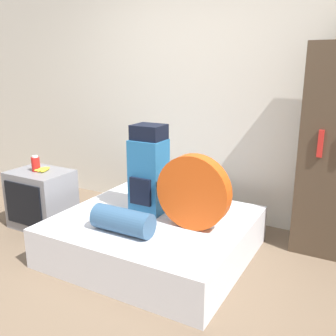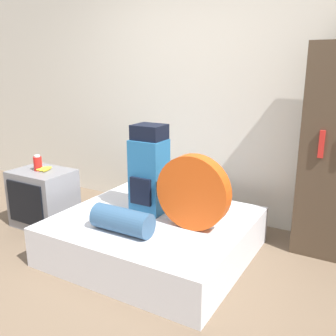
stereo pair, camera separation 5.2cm
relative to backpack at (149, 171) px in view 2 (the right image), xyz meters
name	(u,v)px [view 2 (the right image)]	position (x,y,z in m)	size (l,w,h in m)	color
ground_plane	(101,294)	(0.10, -0.80, -0.70)	(16.00, 16.00, 0.00)	brown
wall_back	(209,93)	(0.10, 0.97, 0.60)	(8.00, 0.05, 2.60)	silver
bed	(155,235)	(0.11, -0.09, -0.54)	(1.55, 1.41, 0.33)	silver
backpack	(149,171)	(0.00, 0.00, 0.00)	(0.28, 0.27, 0.77)	#23669E
tent_bag	(193,192)	(0.48, -0.12, -0.07)	(0.59, 0.12, 0.59)	#D14C14
sleeping_roll	(122,220)	(0.05, -0.46, -0.27)	(0.49, 0.19, 0.19)	#33567A
television	(44,198)	(-1.17, -0.14, -0.42)	(0.58, 0.46, 0.57)	gray
canister	(38,163)	(-1.21, -0.15, -0.06)	(0.08, 0.08, 0.15)	red
banana_bunch	(46,169)	(-1.14, -0.11, -0.11)	(0.13, 0.16, 0.03)	yellow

